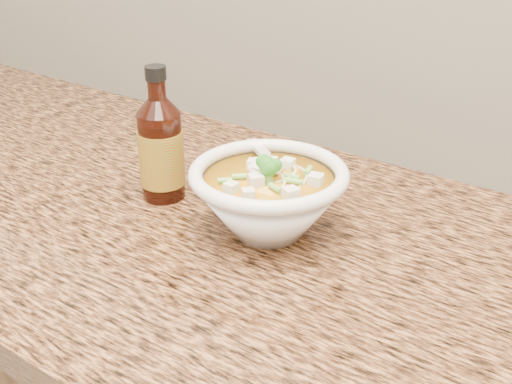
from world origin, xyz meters
The scene contains 3 objects.
counter_slab centered at (0.00, 1.68, 0.88)m, with size 4.00×0.68×0.04m, color #9B6338.
soup_bowl centered at (-0.16, 1.68, 0.95)m, with size 0.21×0.21×0.12m.
hot_sauce_bottle centered at (-0.34, 1.68, 0.97)m, with size 0.08×0.08×0.20m.
Camera 1 is at (0.26, 1.07, 1.33)m, focal length 45.00 mm.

